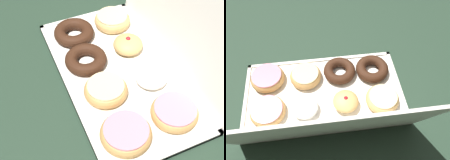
% 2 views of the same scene
% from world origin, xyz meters
% --- Properties ---
extents(ground_plane, '(3.00, 3.00, 0.00)m').
position_xyz_m(ground_plane, '(0.00, 0.00, 0.00)').
color(ground_plane, '#233828').
extents(donut_box, '(0.55, 0.30, 0.01)m').
position_xyz_m(donut_box, '(0.00, 0.00, 0.01)').
color(donut_box, silver).
rests_on(donut_box, ground).
extents(box_lid_open, '(0.55, 0.09, 0.28)m').
position_xyz_m(box_lid_open, '(0.00, 0.19, 0.14)').
color(box_lid_open, silver).
rests_on(box_lid_open, ground).
extents(chocolate_cake_ring_donut_0, '(0.12, 0.12, 0.04)m').
position_xyz_m(chocolate_cake_ring_donut_0, '(-0.19, -0.06, 0.03)').
color(chocolate_cake_ring_donut_0, '#381E11').
rests_on(chocolate_cake_ring_donut_0, donut_box).
extents(chocolate_cake_ring_donut_1, '(0.12, 0.12, 0.04)m').
position_xyz_m(chocolate_cake_ring_donut_1, '(-0.07, -0.07, 0.03)').
color(chocolate_cake_ring_donut_1, '#381E11').
rests_on(chocolate_cake_ring_donut_1, donut_box).
extents(glazed_ring_donut_2, '(0.11, 0.11, 0.04)m').
position_xyz_m(glazed_ring_donut_2, '(0.06, -0.06, 0.03)').
color(glazed_ring_donut_2, tan).
rests_on(glazed_ring_donut_2, donut_box).
extents(pink_frosted_donut_3, '(0.12, 0.12, 0.04)m').
position_xyz_m(pink_frosted_donut_3, '(0.19, -0.07, 0.03)').
color(pink_frosted_donut_3, tan).
rests_on(pink_frosted_donut_3, donut_box).
extents(glazed_ring_donut_4, '(0.11, 0.11, 0.04)m').
position_xyz_m(glazed_ring_donut_4, '(-0.19, 0.07, 0.03)').
color(glazed_ring_donut_4, tan).
rests_on(glazed_ring_donut_4, donut_box).
extents(jelly_filled_donut_5, '(0.09, 0.09, 0.05)m').
position_xyz_m(jelly_filled_donut_5, '(-0.07, 0.06, 0.03)').
color(jelly_filled_donut_5, tan).
rests_on(jelly_filled_donut_5, donut_box).
extents(powdered_filled_donut_6, '(0.09, 0.09, 0.04)m').
position_xyz_m(powdered_filled_donut_6, '(0.07, 0.07, 0.03)').
color(powdered_filled_donut_6, white).
rests_on(powdered_filled_donut_6, donut_box).
extents(pink_frosted_donut_7, '(0.12, 0.12, 0.04)m').
position_xyz_m(pink_frosted_donut_7, '(0.19, 0.06, 0.03)').
color(pink_frosted_donut_7, tan).
rests_on(pink_frosted_donut_7, donut_box).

